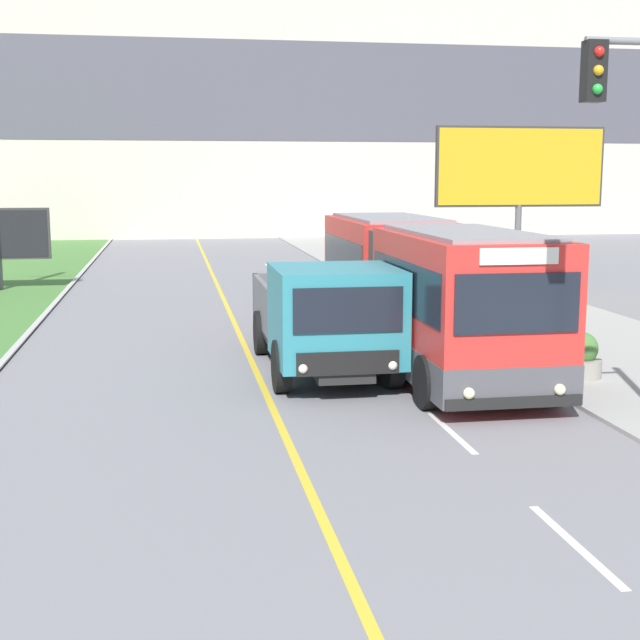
{
  "coord_description": "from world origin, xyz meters",
  "views": [
    {
      "loc": [
        -1.78,
        -1.32,
        4.22
      ],
      "look_at": [
        1.1,
        15.74,
        1.4
      ],
      "focal_mm": 50.0,
      "sensor_mm": 36.0,
      "label": 1
    }
  ],
  "objects_px": {
    "dump_truck": "(328,320)",
    "planter_round_near": "(581,358)",
    "city_bus": "(421,289)",
    "planter_round_second": "(513,328)",
    "billboard_large": "(520,170)",
    "planter_round_far": "(428,291)",
    "planter_round_third": "(464,306)"
  },
  "relations": [
    {
      "from": "dump_truck",
      "to": "planter_round_near",
      "type": "xyz_separation_m",
      "value": [
        5.12,
        -1.16,
        -0.75
      ]
    },
    {
      "from": "city_bus",
      "to": "planter_round_second",
      "type": "distance_m",
      "value": 2.8
    },
    {
      "from": "billboard_large",
      "to": "planter_round_second",
      "type": "distance_m",
      "value": 12.47
    },
    {
      "from": "planter_round_near",
      "to": "planter_round_second",
      "type": "relative_size",
      "value": 0.95
    },
    {
      "from": "billboard_large",
      "to": "planter_round_far",
      "type": "bearing_deg",
      "value": -140.02
    },
    {
      "from": "planter_round_near",
      "to": "planter_round_second",
      "type": "xyz_separation_m",
      "value": [
        -0.06,
        3.57,
        0.02
      ]
    },
    {
      "from": "planter_round_near",
      "to": "planter_round_far",
      "type": "height_order",
      "value": "planter_round_far"
    },
    {
      "from": "planter_round_near",
      "to": "planter_round_third",
      "type": "bearing_deg",
      "value": 90.87
    },
    {
      "from": "city_bus",
      "to": "planter_round_far",
      "type": "bearing_deg",
      "value": 72.36
    },
    {
      "from": "dump_truck",
      "to": "planter_round_second",
      "type": "distance_m",
      "value": 5.65
    },
    {
      "from": "planter_round_second",
      "to": "planter_round_third",
      "type": "height_order",
      "value": "planter_round_third"
    },
    {
      "from": "city_bus",
      "to": "planter_round_near",
      "type": "relative_size",
      "value": 12.43
    },
    {
      "from": "planter_round_near",
      "to": "planter_round_second",
      "type": "height_order",
      "value": "planter_round_second"
    },
    {
      "from": "planter_round_second",
      "to": "planter_round_far",
      "type": "xyz_separation_m",
      "value": [
        -0.07,
        7.15,
        0.0
      ]
    },
    {
      "from": "city_bus",
      "to": "planter_round_far",
      "type": "height_order",
      "value": "city_bus"
    },
    {
      "from": "billboard_large",
      "to": "planter_round_far",
      "type": "distance_m",
      "value": 7.1
    },
    {
      "from": "billboard_large",
      "to": "planter_round_second",
      "type": "xyz_separation_m",
      "value": [
        -4.49,
        -10.97,
        -3.88
      ]
    },
    {
      "from": "planter_round_far",
      "to": "city_bus",
      "type": "bearing_deg",
      "value": -107.64
    },
    {
      "from": "planter_round_third",
      "to": "planter_round_near",
      "type": "bearing_deg",
      "value": -89.13
    },
    {
      "from": "city_bus",
      "to": "billboard_large",
      "type": "bearing_deg",
      "value": 58.72
    },
    {
      "from": "dump_truck",
      "to": "planter_round_third",
      "type": "distance_m",
      "value": 7.84
    },
    {
      "from": "city_bus",
      "to": "billboard_large",
      "type": "height_order",
      "value": "billboard_large"
    },
    {
      "from": "dump_truck",
      "to": "planter_round_third",
      "type": "height_order",
      "value": "dump_truck"
    },
    {
      "from": "planter_round_second",
      "to": "planter_round_far",
      "type": "relative_size",
      "value": 0.98
    },
    {
      "from": "city_bus",
      "to": "billboard_large",
      "type": "relative_size",
      "value": 1.84
    },
    {
      "from": "dump_truck",
      "to": "planter_round_second",
      "type": "relative_size",
      "value": 6.7
    },
    {
      "from": "dump_truck",
      "to": "billboard_large",
      "type": "bearing_deg",
      "value": 54.52
    },
    {
      "from": "billboard_large",
      "to": "planter_round_third",
      "type": "bearing_deg",
      "value": -121.5
    },
    {
      "from": "dump_truck",
      "to": "planter_round_near",
      "type": "bearing_deg",
      "value": -12.75
    },
    {
      "from": "billboard_large",
      "to": "planter_round_far",
      "type": "relative_size",
      "value": 6.29
    },
    {
      "from": "billboard_large",
      "to": "planter_round_near",
      "type": "distance_m",
      "value": 15.69
    },
    {
      "from": "city_bus",
      "to": "dump_truck",
      "type": "xyz_separation_m",
      "value": [
        -2.53,
        -1.85,
        -0.35
      ]
    }
  ]
}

